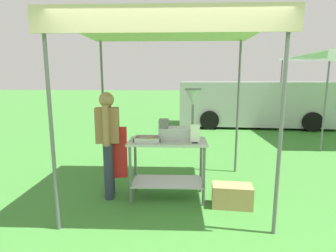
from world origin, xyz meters
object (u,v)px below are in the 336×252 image
Objects in this scene: donut_cart at (168,157)px; supply_crate at (232,196)px; donut_fryer at (181,122)px; vendor at (108,139)px; stall_canopy at (168,33)px; van_silver at (255,103)px; donut_tray at (147,140)px; menu_sign at (195,135)px.

donut_cart is 1.96× the size of supply_crate.
donut_fryer is 0.47× the size of vendor.
stall_canopy is 7.30m from van_silver.
stall_canopy is at bearing 32.60° from donut_tray.
menu_sign is 0.46× the size of supply_crate.
donut_cart is at bearing -2.11° from vendor.
donut_tray is 7.43m from van_silver.
supply_crate is at bearing -10.13° from menu_sign.
donut_cart is at bearing -115.73° from van_silver.
van_silver is at bearing 65.43° from donut_fryer.
stall_canopy is 4.75× the size of supply_crate.
donut_cart is at bearing 158.12° from menu_sign.
menu_sign reaches higher than supply_crate.
menu_sign is (0.68, -0.07, 0.09)m from donut_tray.
vendor reaches higher than donut_tray.
van_silver is (4.03, 6.47, -0.02)m from vendor.
donut_fryer is 7.07m from van_silver.
donut_cart is at bearing 164.70° from supply_crate.
van_silver is (2.21, 6.76, 0.72)m from supply_crate.
supply_crate is at bearing -7.87° from donut_tray.
vendor is 0.28× the size of van_silver.
van_silver is at bearing 63.93° from stall_canopy.
stall_canopy reaches higher than donut_tray.
supply_crate is at bearing -108.09° from van_silver.
van_silver reaches higher than menu_sign.
donut_tray reaches higher than donut_cart.
donut_cart is 0.56m from menu_sign.
donut_cart is 0.41m from donut_tray.
donut_fryer is 1.30× the size of supply_crate.
donut_fryer is at bearing 19.06° from donut_tray.
menu_sign is at bearing -21.88° from donut_cart.
vendor is (-0.60, 0.12, -0.02)m from donut_tray.
donut_fryer reaches higher than menu_sign.
donut_cart reaches higher than supply_crate.
stall_canopy is at bearing 175.28° from donut_fryer.
donut_cart is 4.29× the size of menu_sign.
donut_fryer is 1.12m from vendor.
donut_tray reaches higher than supply_crate.
van_silver is (2.74, 6.66, -0.14)m from menu_sign.
menu_sign is at bearing -33.08° from stall_canopy.
stall_canopy reaches higher than donut_cart.
donut_tray is 0.62m from vendor.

